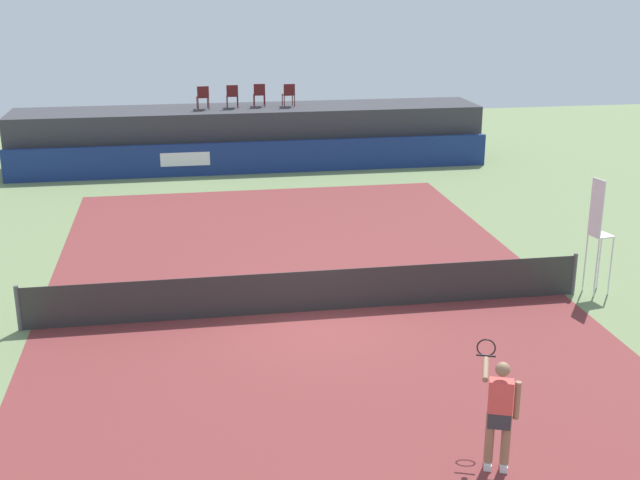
{
  "coord_description": "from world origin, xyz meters",
  "views": [
    {
      "loc": [
        -2.67,
        -16.89,
        7.18
      ],
      "look_at": [
        0.54,
        2.0,
        1.0
      ],
      "focal_mm": 46.64,
      "sensor_mm": 36.0,
      "label": 1
    }
  ],
  "objects_px": {
    "spectator_chair_far_left": "(203,96)",
    "umpire_chair": "(598,229)",
    "tennis_player": "(499,411)",
    "spectator_chair_left": "(232,95)",
    "spectator_chair_right": "(289,94)",
    "net_post_near": "(18,308)",
    "spectator_chair_center": "(259,94)",
    "tennis_ball": "(181,294)",
    "net_post_far": "(574,274)"
  },
  "relations": [
    {
      "from": "spectator_chair_center",
      "to": "spectator_chair_right",
      "type": "relative_size",
      "value": 1.0
    },
    {
      "from": "tennis_ball",
      "to": "spectator_chair_right",
      "type": "bearing_deg",
      "value": 72.28
    },
    {
      "from": "net_post_near",
      "to": "net_post_far",
      "type": "height_order",
      "value": "same"
    },
    {
      "from": "umpire_chair",
      "to": "net_post_near",
      "type": "xyz_separation_m",
      "value": [
        -12.87,
        0.02,
        -1.09
      ]
    },
    {
      "from": "spectator_chair_left",
      "to": "spectator_chair_right",
      "type": "distance_m",
      "value": 2.18
    },
    {
      "from": "spectator_chair_right",
      "to": "net_post_near",
      "type": "distance_m",
      "value": 17.26
    },
    {
      "from": "spectator_chair_center",
      "to": "spectator_chair_left",
      "type": "bearing_deg",
      "value": -170.31
    },
    {
      "from": "spectator_chair_left",
      "to": "spectator_chair_right",
      "type": "relative_size",
      "value": 1.0
    },
    {
      "from": "spectator_chair_far_left",
      "to": "umpire_chair",
      "type": "xyz_separation_m",
      "value": [
        8.42,
        -15.16,
        -1.11
      ]
    },
    {
      "from": "spectator_chair_left",
      "to": "spectator_chair_right",
      "type": "xyz_separation_m",
      "value": [
        2.18,
        -0.04,
        0.0
      ]
    },
    {
      "from": "spectator_chair_left",
      "to": "umpire_chair",
      "type": "bearing_deg",
      "value": -64.55
    },
    {
      "from": "spectator_chair_far_left",
      "to": "tennis_ball",
      "type": "relative_size",
      "value": 13.06
    },
    {
      "from": "net_post_near",
      "to": "spectator_chair_center",
      "type": "bearing_deg",
      "value": 66.8
    },
    {
      "from": "net_post_near",
      "to": "tennis_player",
      "type": "relative_size",
      "value": 0.56
    },
    {
      "from": "net_post_far",
      "to": "tennis_player",
      "type": "relative_size",
      "value": 0.56
    },
    {
      "from": "net_post_near",
      "to": "tennis_player",
      "type": "distance_m",
      "value": 10.32
    },
    {
      "from": "net_post_far",
      "to": "tennis_player",
      "type": "bearing_deg",
      "value": -124.05
    },
    {
      "from": "spectator_chair_center",
      "to": "net_post_far",
      "type": "bearing_deg",
      "value": -69.58
    },
    {
      "from": "spectator_chair_right",
      "to": "net_post_far",
      "type": "distance_m",
      "value": 16.1
    },
    {
      "from": "tennis_player",
      "to": "spectator_chair_right",
      "type": "bearing_deg",
      "value": 90.64
    },
    {
      "from": "net_post_near",
      "to": "spectator_chair_far_left",
      "type": "bearing_deg",
      "value": 73.63
    },
    {
      "from": "spectator_chair_far_left",
      "to": "tennis_player",
      "type": "relative_size",
      "value": 0.5
    },
    {
      "from": "net_post_near",
      "to": "tennis_ball",
      "type": "distance_m",
      "value": 3.68
    },
    {
      "from": "spectator_chair_left",
      "to": "spectator_chair_right",
      "type": "height_order",
      "value": "same"
    },
    {
      "from": "spectator_chair_left",
      "to": "net_post_near",
      "type": "height_order",
      "value": "spectator_chair_left"
    },
    {
      "from": "spectator_chair_far_left",
      "to": "net_post_far",
      "type": "distance_m",
      "value": 17.24
    },
    {
      "from": "spectator_chair_right",
      "to": "umpire_chair",
      "type": "bearing_deg",
      "value": -71.53
    },
    {
      "from": "spectator_chair_left",
      "to": "net_post_near",
      "type": "bearing_deg",
      "value": -110.02
    },
    {
      "from": "tennis_player",
      "to": "tennis_ball",
      "type": "bearing_deg",
      "value": 120.29
    },
    {
      "from": "spectator_chair_center",
      "to": "umpire_chair",
      "type": "bearing_deg",
      "value": -68.11
    },
    {
      "from": "spectator_chair_left",
      "to": "spectator_chair_center",
      "type": "xyz_separation_m",
      "value": [
        1.06,
        0.18,
        0.0
      ]
    },
    {
      "from": "spectator_chair_left",
      "to": "tennis_ball",
      "type": "distance_m",
      "value": 14.27
    },
    {
      "from": "spectator_chair_right",
      "to": "umpire_chair",
      "type": "xyz_separation_m",
      "value": [
        5.11,
        -15.28,
        -1.11
      ]
    },
    {
      "from": "spectator_chair_far_left",
      "to": "tennis_ball",
      "type": "height_order",
      "value": "spectator_chair_far_left"
    },
    {
      "from": "tennis_player",
      "to": "spectator_chair_far_left",
      "type": "bearing_deg",
      "value": 99.33
    },
    {
      "from": "spectator_chair_far_left",
      "to": "spectator_chair_center",
      "type": "bearing_deg",
      "value": 8.92
    },
    {
      "from": "spectator_chair_left",
      "to": "tennis_player",
      "type": "height_order",
      "value": "spectator_chair_left"
    },
    {
      "from": "tennis_player",
      "to": "net_post_far",
      "type": "bearing_deg",
      "value": 55.95
    },
    {
      "from": "net_post_far",
      "to": "tennis_ball",
      "type": "height_order",
      "value": "net_post_far"
    },
    {
      "from": "spectator_chair_far_left",
      "to": "spectator_chair_left",
      "type": "relative_size",
      "value": 1.0
    },
    {
      "from": "spectator_chair_right",
      "to": "tennis_player",
      "type": "bearing_deg",
      "value": -89.36
    },
    {
      "from": "spectator_chair_center",
      "to": "tennis_player",
      "type": "distance_m",
      "value": 22.1
    },
    {
      "from": "umpire_chair",
      "to": "net_post_far",
      "type": "xyz_separation_m",
      "value": [
        -0.47,
        0.02,
        -1.09
      ]
    },
    {
      "from": "spectator_chair_left",
      "to": "net_post_far",
      "type": "bearing_deg",
      "value": -65.96
    },
    {
      "from": "spectator_chair_far_left",
      "to": "net_post_near",
      "type": "distance_m",
      "value": 15.93
    },
    {
      "from": "umpire_chair",
      "to": "spectator_chair_right",
      "type": "bearing_deg",
      "value": 108.47
    },
    {
      "from": "spectator_chair_right",
      "to": "umpire_chair",
      "type": "relative_size",
      "value": 0.32
    },
    {
      "from": "net_post_far",
      "to": "spectator_chair_right",
      "type": "bearing_deg",
      "value": 106.91
    },
    {
      "from": "spectator_chair_left",
      "to": "net_post_near",
      "type": "relative_size",
      "value": 0.89
    },
    {
      "from": "umpire_chair",
      "to": "tennis_player",
      "type": "xyz_separation_m",
      "value": [
        -4.86,
        -6.48,
        -0.63
      ]
    }
  ]
}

